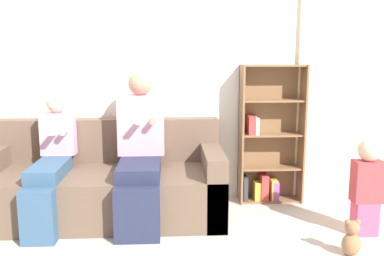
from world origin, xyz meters
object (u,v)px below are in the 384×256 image
Objects in this scene: toddler_standing at (367,185)px; teddy_bear at (352,239)px; bookshelf at (268,143)px; child_seated at (50,161)px; couch at (104,186)px; adult_seated at (140,147)px.

teddy_bear is at bearing -126.97° from toddler_standing.
child_seated is at bearing -166.22° from bookshelf.
bookshelf is at bearing 125.22° from toddler_standing.
couch is at bearing 155.67° from teddy_bear.
teddy_bear is at bearing -74.67° from bookshelf.
toddler_standing is 0.51m from teddy_bear.
toddler_standing is at bearing -13.02° from couch.
bookshelf is (-0.58, 0.82, 0.16)m from toddler_standing.
couch is 1.56× the size of bookshelf.
bookshelf is 1.28m from teddy_bear.
bookshelf is at bearing 105.33° from teddy_bear.
couch is 1.92× the size of child_seated.
adult_seated is at bearing 3.85° from child_seated.
toddler_standing is 0.58× the size of bookshelf.
teddy_bear is (-0.26, -0.34, -0.27)m from toddler_standing.
child_seated is 2.36m from teddy_bear.
teddy_bear is (1.82, -0.82, -0.15)m from couch.
adult_seated is at bearing -160.50° from bookshelf.
teddy_bear is (1.50, -0.74, -0.51)m from adult_seated.
child_seated is 3.98× the size of teddy_bear.
couch reaches higher than toddler_standing.
toddler_standing is 1.01m from bookshelf.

